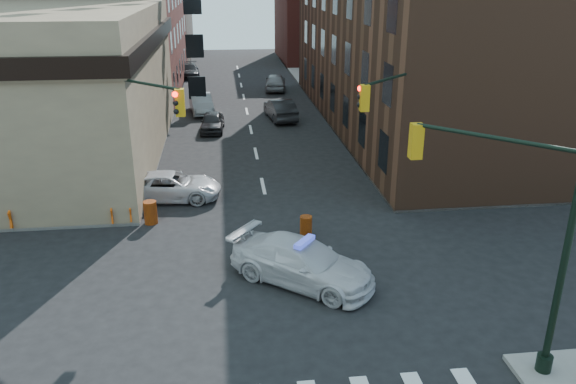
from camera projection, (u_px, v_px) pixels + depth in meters
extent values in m
plane|color=black|center=(283.00, 278.00, 21.22)|extent=(140.00, 140.00, 0.00)
cube|color=gray|center=(483.00, 93.00, 54.02)|extent=(34.00, 54.50, 0.15)
cube|color=#4F2F1F|center=(426.00, 29.00, 40.93)|extent=(14.00, 34.00, 14.00)
cube|color=maroon|center=(340.00, 13.00, 74.27)|extent=(16.00, 16.00, 12.00)
cylinder|color=black|center=(568.00, 245.00, 14.63)|extent=(0.20, 0.20, 8.00)
cylinder|color=black|center=(544.00, 363.00, 15.98)|extent=(0.44, 0.44, 0.50)
cylinder|color=black|center=(495.00, 138.00, 15.02)|extent=(3.27, 3.27, 0.12)
cube|color=#BF8C0C|center=(416.00, 141.00, 16.50)|extent=(0.35, 0.35, 1.05)
sphere|color=#FF0C05|center=(420.00, 128.00, 16.53)|extent=(0.22, 0.22, 0.22)
sphere|color=black|center=(419.00, 139.00, 16.65)|extent=(0.22, 0.22, 0.22)
sphere|color=black|center=(419.00, 150.00, 16.77)|extent=(0.22, 0.22, 0.22)
cylinder|color=black|center=(115.00, 134.00, 24.81)|extent=(0.20, 0.20, 8.00)
cylinder|color=black|center=(124.00, 212.00, 26.16)|extent=(0.44, 0.44, 0.50)
cylinder|color=black|center=(142.00, 83.00, 22.60)|extent=(3.27, 3.27, 0.12)
cube|color=#BF8C0C|center=(180.00, 103.00, 21.48)|extent=(0.35, 0.35, 1.05)
sphere|color=#FF0C05|center=(175.00, 94.00, 21.20)|extent=(0.22, 0.22, 0.22)
sphere|color=black|center=(176.00, 103.00, 21.31)|extent=(0.22, 0.22, 0.22)
sphere|color=black|center=(176.00, 112.00, 21.43)|extent=(0.22, 0.22, 0.22)
cylinder|color=black|center=(412.00, 125.00, 26.29)|extent=(0.20, 0.20, 8.00)
cylinder|color=black|center=(406.00, 199.00, 27.65)|extent=(0.44, 0.44, 0.50)
cylinder|color=black|center=(393.00, 78.00, 23.74)|extent=(3.27, 3.27, 0.12)
cube|color=#BF8C0C|center=(365.00, 98.00, 22.27)|extent=(0.35, 0.35, 1.05)
sphere|color=#FF0C05|center=(360.00, 89.00, 22.27)|extent=(0.22, 0.22, 0.22)
sphere|color=black|center=(360.00, 97.00, 22.39)|extent=(0.22, 0.22, 0.22)
sphere|color=black|center=(359.00, 105.00, 22.51)|extent=(0.22, 0.22, 0.22)
cylinder|color=black|center=(340.00, 97.00, 45.58)|extent=(0.24, 0.24, 2.60)
sphere|color=brown|center=(341.00, 71.00, 44.84)|extent=(3.00, 3.00, 3.00)
cylinder|color=black|center=(323.00, 80.00, 52.99)|extent=(0.24, 0.24, 2.60)
sphere|color=brown|center=(323.00, 58.00, 52.25)|extent=(3.00, 3.00, 3.00)
imported|color=silver|center=(302.00, 262.00, 20.70)|extent=(5.80, 5.22, 1.62)
imported|color=silver|center=(171.00, 186.00, 28.48)|extent=(5.27, 2.83, 1.41)
imported|color=black|center=(212.00, 122.00, 40.96)|extent=(1.89, 4.14, 1.38)
imported|color=gray|center=(201.00, 104.00, 46.29)|extent=(2.27, 4.94, 1.57)
imported|color=black|center=(190.00, 70.00, 62.56)|extent=(2.38, 5.20, 1.47)
imported|color=black|center=(280.00, 109.00, 44.15)|extent=(2.38, 5.16, 1.64)
imported|color=gray|center=(275.00, 82.00, 55.43)|extent=(2.46, 5.01, 1.64)
imported|color=black|center=(103.00, 203.00, 25.57)|extent=(0.75, 0.68, 1.72)
imported|color=black|center=(65.00, 200.00, 26.01)|extent=(0.88, 0.73, 1.65)
imported|color=black|center=(46.00, 182.00, 28.38)|extent=(0.97, 0.55, 1.57)
cylinder|color=orange|center=(306.00, 226.00, 24.47)|extent=(0.68, 0.68, 0.94)
cylinder|color=#C64609|center=(150.00, 212.00, 25.73)|extent=(0.65, 0.65, 1.08)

